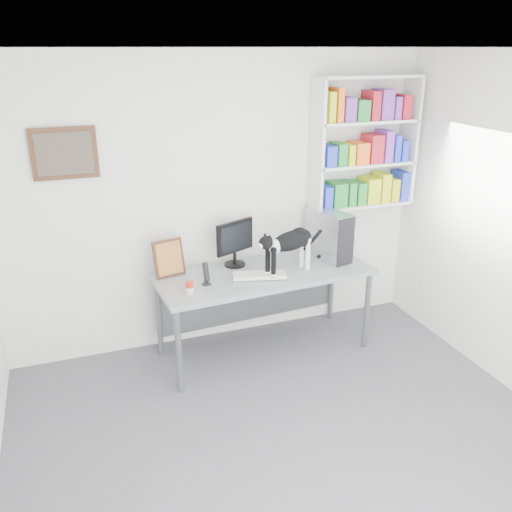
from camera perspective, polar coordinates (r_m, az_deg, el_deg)
name	(u,v)px	position (r m, az deg, el deg)	size (l,w,h in m)	color
room	(314,288)	(3.28, 6.13, -3.36)	(4.01, 4.01, 2.70)	#4A4A4E
bookshelf	(364,143)	(5.35, 11.33, 11.60)	(1.03, 0.28, 1.24)	silver
wall_art	(64,153)	(4.70, -19.52, 10.15)	(0.52, 0.04, 0.42)	#4A2617
desk	(264,312)	(5.05, 0.88, -5.92)	(1.94, 0.75, 0.81)	gray
monitor	(235,243)	(4.95, -2.28, 1.38)	(0.41, 0.20, 0.44)	black
keyboard	(259,275)	(4.77, 0.35, -2.03)	(0.46, 0.18, 0.04)	silver
pc_tower	(329,235)	(5.16, 7.68, 2.19)	(0.21, 0.47, 0.47)	silver
speaker	(206,273)	(4.61, -5.28, -1.81)	(0.09, 0.09, 0.21)	black
leaning_print	(169,257)	(4.81, -9.17, -0.14)	(0.28, 0.11, 0.34)	#4A2617
soup_can	(190,287)	(4.49, -7.00, -3.30)	(0.07, 0.07, 0.10)	#B2230F
cat	(290,252)	(4.79, 3.56, 0.45)	(0.67, 0.18, 0.41)	black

